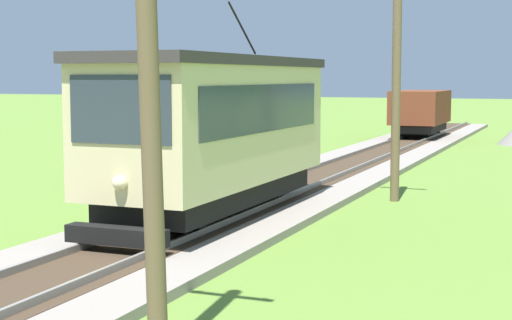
{
  "coord_description": "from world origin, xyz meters",
  "views": [
    {
      "loc": [
        7.61,
        5.04,
        3.36
      ],
      "look_at": [
        0.78,
        21.77,
        1.44
      ],
      "focal_mm": 55.15,
      "sensor_mm": 36.0,
      "label": 1
    }
  ],
  "objects_px": {
    "freight_car": "(420,111)",
    "utility_pole_near_tram": "(147,17)",
    "utility_pole_mid": "(396,74)",
    "red_tram": "(215,128)"
  },
  "relations": [
    {
      "from": "red_tram",
      "to": "utility_pole_mid",
      "type": "xyz_separation_m",
      "value": [
        3.12,
        4.74,
        1.25
      ]
    },
    {
      "from": "red_tram",
      "to": "freight_car",
      "type": "xyz_separation_m",
      "value": [
        -0.0,
        25.39,
        -0.64
      ]
    },
    {
      "from": "red_tram",
      "to": "freight_car",
      "type": "bearing_deg",
      "value": 90.01
    },
    {
      "from": "utility_pole_near_tram",
      "to": "red_tram",
      "type": "bearing_deg",
      "value": 110.42
    },
    {
      "from": "red_tram",
      "to": "utility_pole_near_tram",
      "type": "height_order",
      "value": "utility_pole_near_tram"
    },
    {
      "from": "red_tram",
      "to": "utility_pole_near_tram",
      "type": "bearing_deg",
      "value": -69.58
    },
    {
      "from": "freight_car",
      "to": "red_tram",
      "type": "bearing_deg",
      "value": -89.99
    },
    {
      "from": "utility_pole_near_tram",
      "to": "utility_pole_mid",
      "type": "bearing_deg",
      "value": 90.0
    },
    {
      "from": "utility_pole_near_tram",
      "to": "freight_car",
      "type": "bearing_deg",
      "value": 95.29
    },
    {
      "from": "freight_car",
      "to": "utility_pole_near_tram",
      "type": "height_order",
      "value": "utility_pole_near_tram"
    }
  ]
}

